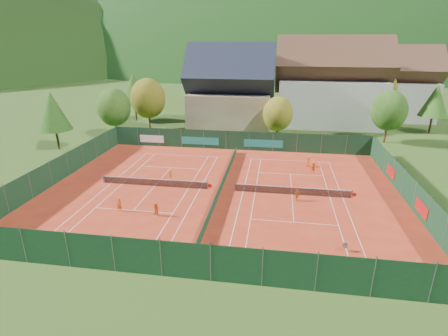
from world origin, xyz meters
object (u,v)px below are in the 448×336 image
Objects in this scene: player_right_near at (297,195)px; player_right_far_b at (313,168)px; chalet at (231,94)px; hotel_block_a at (330,88)px; player_left_near at (120,205)px; ball_hopper at (345,245)px; player_right_far_a at (308,162)px; player_left_mid at (156,210)px; hotel_block_b at (393,88)px; player_left_far at (170,175)px.

player_right_near is 9.27m from player_right_far_b.
chalet is 19.94m from hotel_block_a.
ball_hopper is at bearing -23.44° from player_left_near.
player_right_far_a is at bearing 23.12° from player_right_near.
player_left_mid is at bearing 53.24° from player_right_far_a.
player_right_near is (-21.55, -45.58, -5.93)m from hotel_block_b.
hotel_block_a is at bearing 66.23° from player_left_mid.
hotel_block_b is 55.96m from player_left_far.
player_left_near is (-25.27, -42.75, -6.69)m from hotel_block_a.
player_left_mid is at bearing 34.77° from player_right_far_b.
player_right_near is 0.97× the size of player_right_far_b.
player_left_mid is (3.99, -0.43, -0.01)m from player_left_near.
hotel_block_b reaches higher than player_right_far_a.
hotel_block_a reaches higher than chalet.
player_right_near is (-7.55, -37.58, -6.69)m from hotel_block_a.
player_right_far_a is 0.96× the size of player_right_far_b.
player_right_far_b reaches higher than player_left_far.
player_left_far is at bearing 9.10° from player_right_far_b.
player_right_far_a is at bearing 27.08° from player_left_near.
player_right_near is at bearing 67.45° from player_right_far_b.
player_left_mid is (-17.18, 3.50, 0.13)m from ball_hopper.
chalet is at bearing 110.13° from ball_hopper.
player_left_near reaches higher than player_right_near.
chalet is 27.22m from player_right_far_b.
ball_hopper is 18.07m from player_right_far_b.
chalet reaches higher than hotel_block_b.
chalet is 35.85m from hotel_block_b.
player_left_far is 0.85× the size of player_right_far_b.
player_right_far_a reaches higher than ball_hopper.
hotel_block_a is 50.11m from player_left_near.
player_right_far_b is (-5.10, -28.65, -6.67)m from hotel_block_a.
hotel_block_b is 12.65× the size of player_left_mid.
player_right_near is at bearing -101.37° from hotel_block_a.
player_left_far is (-36.73, -41.79, -6.01)m from hotel_block_b.
player_left_mid reaches higher than player_left_far.
chalet is 11.77× the size of player_right_far_a.
hotel_block_b is 41.74m from player_right_far_b.
player_right_far_b is (16.18, 14.54, 0.03)m from player_left_mid.
hotel_block_b reaches higher than player_left_far.
player_left_near is (-6.27, -36.75, -5.93)m from chalet.
player_right_near reaches higher than player_left_mid.
chalet is at bearing -65.63° from player_right_far_b.
player_left_near is 1.02× the size of player_left_mid.
ball_hopper is at bearing -9.06° from player_left_mid.
player_right_near is (13.72, 5.60, 0.01)m from player_left_mid.
player_right_far_b is at bearing -117.52° from hotel_block_b.
chalet is 28.68m from player_left_far.
ball_hopper is at bearing -108.30° from hotel_block_b.
hotel_block_b reaches higher than player_right_far_b.
player_left_near is at bearing 176.25° from player_left_mid.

